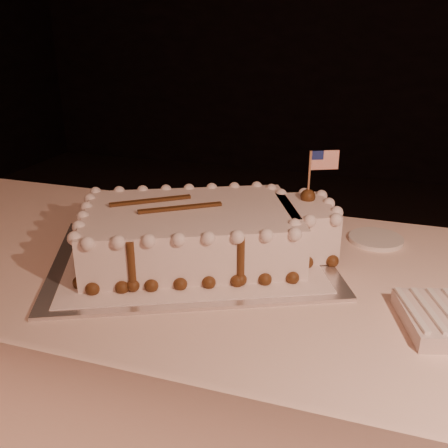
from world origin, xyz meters
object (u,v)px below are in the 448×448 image
(sheet_cake, at_px, (205,231))
(side_plate, at_px, (376,239))
(banquet_table, at_px, (282,410))
(cake_board, at_px, (192,256))

(sheet_cake, bearing_deg, side_plate, 30.47)
(sheet_cake, relative_size, side_plate, 4.60)
(banquet_table, bearing_deg, side_plate, 55.50)
(cake_board, xyz_separation_m, sheet_cake, (0.03, 0.01, 0.06))
(side_plate, bearing_deg, banquet_table, -124.50)
(side_plate, bearing_deg, cake_board, -149.90)
(banquet_table, xyz_separation_m, side_plate, (0.17, 0.25, 0.38))
(sheet_cake, distance_m, side_plate, 0.44)
(sheet_cake, bearing_deg, cake_board, -154.81)
(cake_board, distance_m, sheet_cake, 0.07)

